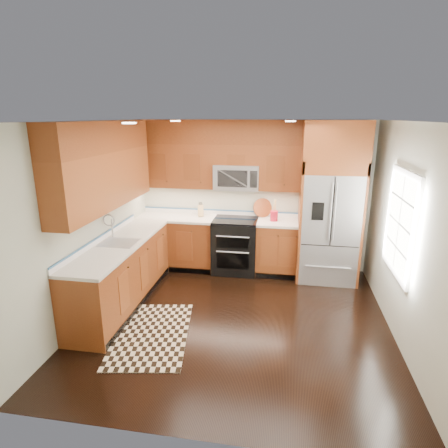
% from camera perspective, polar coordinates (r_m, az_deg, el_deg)
% --- Properties ---
extents(ground, '(4.00, 4.00, 0.00)m').
position_cam_1_polar(ground, '(5.23, 1.88, -14.39)').
color(ground, black).
rests_on(ground, ground).
extents(wall_back, '(4.00, 0.02, 2.60)m').
position_cam_1_polar(wall_back, '(6.64, 4.33, 4.30)').
color(wall_back, beige).
rests_on(wall_back, ground).
extents(wall_left, '(0.02, 4.00, 2.60)m').
position_cam_1_polar(wall_left, '(5.34, -19.76, 0.44)').
color(wall_left, beige).
rests_on(wall_left, ground).
extents(wall_right, '(0.02, 4.00, 2.60)m').
position_cam_1_polar(wall_right, '(4.88, 26.00, -1.70)').
color(wall_right, beige).
rests_on(wall_right, ground).
extents(window, '(0.04, 1.10, 1.30)m').
position_cam_1_polar(window, '(5.03, 25.29, 0.08)').
color(window, white).
rests_on(window, ground).
extents(base_cabinets, '(2.85, 3.00, 0.90)m').
position_cam_1_polar(base_cabinets, '(6.08, -8.52, -5.32)').
color(base_cabinets, brown).
rests_on(base_cabinets, ground).
extents(countertop, '(2.86, 3.01, 0.04)m').
position_cam_1_polar(countertop, '(5.99, -7.08, -0.84)').
color(countertop, white).
rests_on(countertop, base_cabinets).
extents(upper_cabinets, '(2.85, 3.00, 1.15)m').
position_cam_1_polar(upper_cabinets, '(5.86, -7.84, 9.80)').
color(upper_cabinets, brown).
rests_on(upper_cabinets, ground).
extents(range, '(0.76, 0.67, 0.95)m').
position_cam_1_polar(range, '(6.57, 1.73, -3.31)').
color(range, black).
rests_on(range, ground).
extents(microwave, '(0.76, 0.40, 0.42)m').
position_cam_1_polar(microwave, '(6.40, 1.98, 7.17)').
color(microwave, '#B2B2B7').
rests_on(microwave, ground).
extents(refrigerator, '(0.98, 0.75, 2.60)m').
position_cam_1_polar(refrigerator, '(6.29, 15.90, 3.09)').
color(refrigerator, '#B2B2B7').
rests_on(refrigerator, ground).
extents(sink_faucet, '(0.54, 0.44, 0.37)m').
position_cam_1_polar(sink_faucet, '(5.50, -15.91, -2.13)').
color(sink_faucet, '#B2B2B7').
rests_on(sink_faucet, countertop).
extents(rug, '(1.13, 1.62, 0.01)m').
position_cam_1_polar(rug, '(5.02, -10.93, -16.10)').
color(rug, black).
rests_on(rug, ground).
extents(knife_block, '(0.13, 0.15, 0.26)m').
position_cam_1_polar(knife_block, '(6.65, -3.59, 2.08)').
color(knife_block, tan).
rests_on(knife_block, countertop).
extents(utensil_crock, '(0.16, 0.16, 0.37)m').
position_cam_1_polar(utensil_crock, '(6.39, 7.64, 1.58)').
color(utensil_crock, '#B2152C').
rests_on(utensil_crock, countertop).
extents(cutting_board, '(0.44, 0.44, 0.02)m').
position_cam_1_polar(cutting_board, '(6.65, 5.85, 1.18)').
color(cutting_board, brown).
rests_on(cutting_board, countertop).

